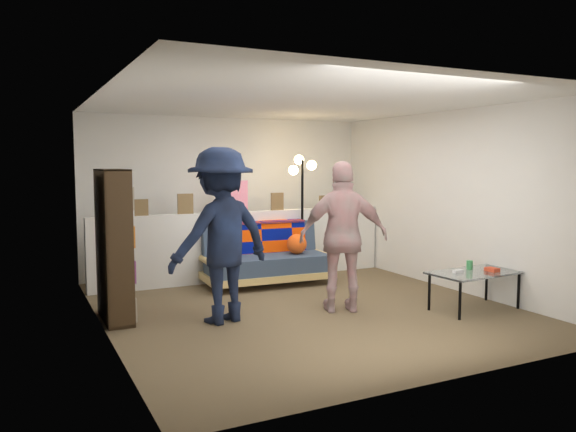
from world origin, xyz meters
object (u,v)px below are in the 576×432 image
at_px(futon_sofa, 267,259).
at_px(person_right, 344,237).
at_px(coffee_table, 475,274).
at_px(floor_lamp, 302,191).
at_px(person_left, 221,235).
at_px(bookshelf, 114,250).

height_order(futon_sofa, person_right, person_right).
xyz_separation_m(coffee_table, floor_lamp, (-0.90, 2.62, 0.88)).
bearing_deg(person_right, person_left, 12.87).
xyz_separation_m(person_left, person_right, (1.40, -0.22, -0.07)).
xyz_separation_m(coffee_table, person_left, (-2.81, 0.83, 0.52)).
distance_m(coffee_table, person_left, 2.97).
xyz_separation_m(floor_lamp, person_right, (-0.51, -2.01, -0.43)).
relative_size(bookshelf, floor_lamp, 0.90).
height_order(futon_sofa, coffee_table, futon_sofa).
bearing_deg(person_left, person_right, 156.42).
bearing_deg(coffee_table, futon_sofa, 124.15).
distance_m(coffee_table, person_right, 1.60).
xyz_separation_m(futon_sofa, bookshelf, (-2.23, -0.95, 0.40)).
relative_size(coffee_table, person_left, 0.59).
bearing_deg(person_right, bookshelf, 3.65).
distance_m(bookshelf, floor_lamp, 3.21).
xyz_separation_m(bookshelf, person_right, (2.41, -0.78, 0.10)).
bearing_deg(person_left, bookshelf, -44.03).
height_order(floor_lamp, person_left, person_left).
bearing_deg(floor_lamp, bookshelf, -157.29).
bearing_deg(coffee_table, bookshelf, 159.93).
bearing_deg(person_right, coffee_table, 178.10).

